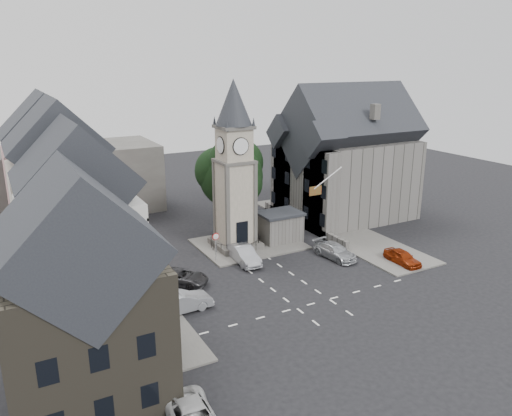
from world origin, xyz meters
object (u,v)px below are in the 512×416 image
stone_shelter (280,226)px  car_west_blue (156,305)px  clock_tower (234,167)px  car_east_red (402,257)px  pedestrian (336,225)px

stone_shelter → car_west_blue: size_ratio=1.08×
clock_tower → car_east_red: size_ratio=4.20×
stone_shelter → car_west_blue: 18.10m
stone_shelter → pedestrian: (6.70, -0.66, -0.67)m
car_west_blue → pedestrian: 23.92m
clock_tower → car_east_red: 17.57m
clock_tower → car_west_blue: 16.21m
clock_tower → pedestrian: bearing=-5.7°
car_west_blue → car_east_red: bearing=-92.4°
car_west_blue → clock_tower: bearing=-47.9°
pedestrian → clock_tower: bearing=-38.1°
stone_shelter → car_west_blue: stone_shelter is taller
pedestrian → stone_shelter: bearing=-38.0°
clock_tower → stone_shelter: size_ratio=3.78×
clock_tower → pedestrian: 13.64m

